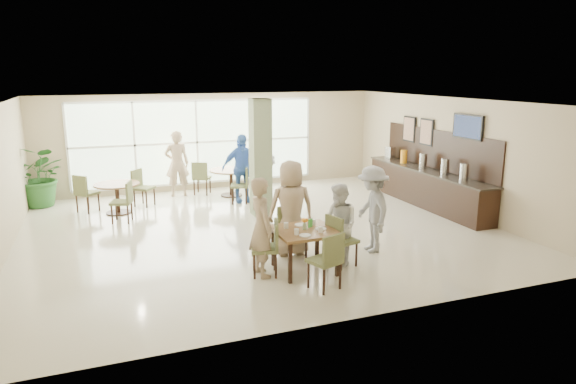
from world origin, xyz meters
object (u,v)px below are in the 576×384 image
object	(u,v)px
teen_far	(291,208)
adult_b	(261,161)
adult_a	(241,168)
teen_right	(339,225)
round_table_right	(231,175)
teen_standing	(372,209)
buffet_counter	(427,184)
potted_plant	(41,176)
adult_standing	(177,164)
teen_left	(262,227)
main_table	(305,234)
round_table_left	(117,191)

from	to	relation	value
teen_far	adult_b	bearing A→B (deg)	-95.94
teen_far	adult_a	size ratio (longest dim) A/B	1.00
teen_right	adult_a	size ratio (longest dim) A/B	0.82
teen_right	adult_a	distance (m)	5.09
round_table_right	teen_standing	world-z (taller)	teen_standing
buffet_counter	teen_right	distance (m)	5.02
potted_plant	adult_standing	xyz separation A→B (m)	(3.46, -0.10, 0.13)
teen_right	teen_standing	xyz separation A→B (m)	(0.90, 0.42, 0.10)
teen_far	teen_left	bearing A→B (deg)	48.87
main_table	round_table_right	world-z (taller)	same
round_table_left	adult_b	bearing A→B (deg)	11.84
teen_far	adult_a	distance (m)	4.28
main_table	teen_standing	xyz separation A→B (m)	(1.60, 0.48, 0.18)
round_table_right	teen_left	bearing A→B (deg)	-99.44
teen_right	adult_b	bearing A→B (deg)	168.91
teen_left	round_table_right	bearing A→B (deg)	-12.61
round_table_left	teen_right	size ratio (longest dim) A/B	0.73
teen_far	teen_right	bearing A→B (deg)	132.80
round_table_left	adult_a	distance (m)	3.19
main_table	round_table_left	bearing A→B (deg)	119.33
main_table	teen_far	world-z (taller)	teen_far
potted_plant	round_table_right	bearing A→B (deg)	-6.93
main_table	potted_plant	xyz separation A→B (m)	(-4.65, 6.50, 0.13)
teen_far	adult_b	world-z (taller)	adult_b
main_table	round_table_left	distance (m)	5.85
potted_plant	teen_standing	world-z (taller)	teen_standing
round_table_left	potted_plant	bearing A→B (deg)	141.94
adult_a	adult_standing	distance (m)	1.96
teen_standing	adult_b	size ratio (longest dim) A/B	0.91
round_table_right	adult_standing	size ratio (longest dim) A/B	0.66
potted_plant	teen_far	distance (m)	7.36
teen_standing	adult_a	bearing A→B (deg)	-156.88
buffet_counter	teen_left	bearing A→B (deg)	-151.23
adult_b	teen_far	bearing A→B (deg)	-27.66
round_table_left	potted_plant	distance (m)	2.28
teen_right	adult_standing	world-z (taller)	adult_standing
round_table_left	adult_b	distance (m)	4.06
teen_left	adult_a	size ratio (longest dim) A/B	0.94
potted_plant	teen_right	xyz separation A→B (m)	(5.35, -6.44, -0.05)
round_table_left	teen_far	size ratio (longest dim) A/B	0.60
main_table	potted_plant	bearing A→B (deg)	125.61
round_table_left	teen_standing	distance (m)	6.43
main_table	teen_standing	distance (m)	1.68
round_table_left	adult_a	bearing A→B (deg)	0.75
round_table_left	adult_standing	bearing A→B (deg)	37.81
adult_b	adult_standing	distance (m)	2.34
round_table_right	teen_far	world-z (taller)	teen_far
round_table_left	round_table_right	distance (m)	3.18
adult_a	adult_standing	world-z (taller)	adult_standing
potted_plant	teen_left	xyz separation A→B (m)	(3.90, -6.42, 0.06)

